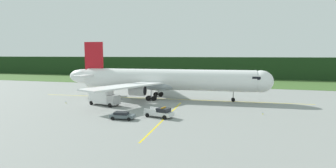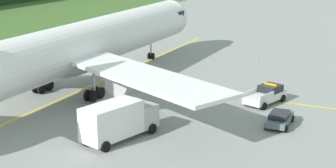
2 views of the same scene
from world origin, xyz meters
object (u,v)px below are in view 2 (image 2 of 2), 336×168
(ops_pickup_truck, at_px, (266,95))
(catering_truck, at_px, (118,120))
(airliner, at_px, (80,47))
(staff_car, at_px, (280,118))

(ops_pickup_truck, distance_m, catering_truck, 17.46)
(airliner, distance_m, ops_pickup_truck, 20.74)
(airliner, distance_m, staff_car, 23.31)
(ops_pickup_truck, height_order, catering_truck, catering_truck)
(ops_pickup_truck, bearing_deg, airliner, 104.21)
(catering_truck, bearing_deg, ops_pickup_truck, -26.33)
(catering_truck, distance_m, staff_car, 14.67)
(airliner, relative_size, ops_pickup_truck, 9.35)
(staff_car, bearing_deg, catering_truck, 131.70)
(ops_pickup_truck, relative_size, staff_car, 1.31)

